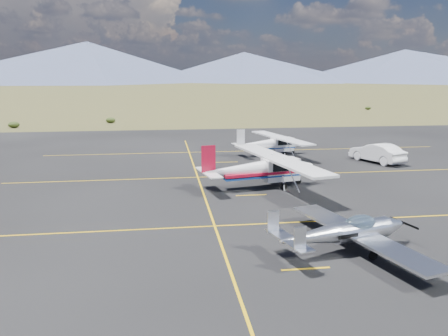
# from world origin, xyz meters

# --- Properties ---
(ground) EXTENTS (1600.00, 1600.00, 0.00)m
(ground) POSITION_xyz_m (0.00, 0.00, 0.00)
(ground) COLOR #383D1C
(ground) RESTS_ON ground
(apron) EXTENTS (72.00, 72.00, 0.02)m
(apron) POSITION_xyz_m (0.00, 7.00, 0.00)
(apron) COLOR black
(apron) RESTS_ON ground
(aircraft_low_wing) EXTENTS (6.41, 8.76, 1.90)m
(aircraft_low_wing) POSITION_xyz_m (-0.69, -2.04, 0.91)
(aircraft_low_wing) COLOR silver
(aircraft_low_wing) RESTS_ON apron
(aircraft_cessna) EXTENTS (7.72, 12.30, 3.11)m
(aircraft_cessna) POSITION_xyz_m (-1.93, 9.38, 1.38)
(aircraft_cessna) COLOR white
(aircraft_cessna) RESTS_ON apron
(aircraft_plain) EXTENTS (6.64, 10.32, 2.61)m
(aircraft_plain) POSITION_xyz_m (1.73, 21.42, 1.16)
(aircraft_plain) COLOR white
(aircraft_plain) RESTS_ON apron
(sedan) EXTENTS (3.50, 5.41, 1.69)m
(sedan) POSITION_xyz_m (10.15, 16.71, 0.85)
(sedan) COLOR white
(sedan) RESTS_ON apron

